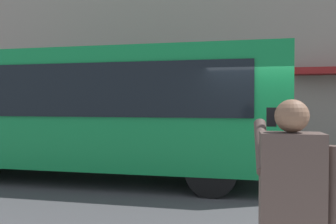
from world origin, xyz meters
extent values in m
plane|color=#38383A|center=(0.00, 0.00, 0.00)|extent=(60.00, 60.00, 0.00)
cube|color=#0F7238|center=(4.17, -0.63, 1.70)|extent=(9.00, 2.50, 2.60)
cube|color=black|center=(4.17, 0.63, 2.10)|extent=(7.60, 0.06, 1.10)
cylinder|color=black|center=(7.17, -1.73, 0.50)|extent=(1.00, 0.28, 1.00)
cylinder|color=black|center=(1.17, -1.73, 0.50)|extent=(1.00, 0.28, 1.00)
cylinder|color=black|center=(1.17, 0.47, 0.50)|extent=(1.00, 0.28, 1.00)
cube|color=#473833|center=(0.31, 4.68, 1.30)|extent=(0.40, 0.24, 0.66)
sphere|color=brown|center=(0.31, 4.68, 1.74)|extent=(0.22, 0.22, 0.22)
cylinder|color=#473833|center=(0.05, 4.68, 1.26)|extent=(0.09, 0.09, 0.58)
cylinder|color=#473833|center=(0.49, 4.52, 1.52)|extent=(0.09, 0.48, 0.37)
cube|color=black|center=(0.41, 4.38, 1.72)|extent=(0.07, 0.01, 0.14)
camera|label=1|loc=(0.66, 7.00, 1.82)|focal=35.88mm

